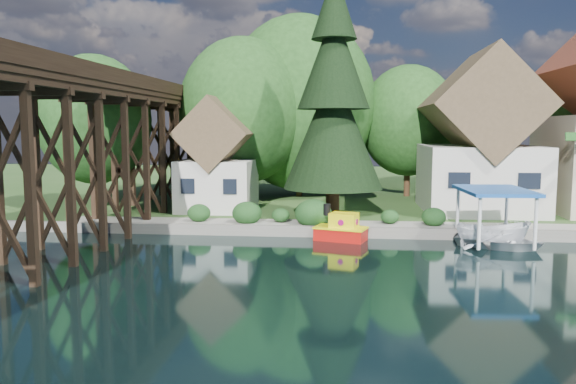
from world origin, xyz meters
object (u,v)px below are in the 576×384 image
Objects in this scene: trestle_bridge at (86,144)px; shed at (217,162)px; boat_white_a at (499,239)px; tugboat at (341,229)px; boat_canopy at (494,222)px; conifer at (333,100)px; house_left at (480,144)px.

trestle_bridge reaches higher than shed.
trestle_bridge is 22.40m from boat_white_a.
trestle_bridge is 14.03× the size of tugboat.
boat_canopy is (16.58, -8.30, -2.51)m from shed.
shed is at bearing 61.81° from trestle_bridge.
trestle_bridge is at bearing 115.74° from boat_white_a.
tugboat is 8.25m from boat_white_a.
shed is 0.51× the size of conifer.
boat_canopy is at bearing 2.73° from trestle_bridge.
shed reaches higher than boat_canopy.
conifer is 8.75m from tugboat.
house_left is 2.23× the size of boat_canopy.
boat_white_a is (-1.16, -9.97, -4.69)m from house_left.
shed is at bearing 162.29° from conifer.
conifer reaches higher than tugboat.
trestle_bridge reaches higher than boat_canopy.
conifer reaches higher than trestle_bridge.
tugboat is at bearing -40.28° from shed.
trestle_bridge is at bearing -152.64° from conifer.
shed is at bearing -175.23° from house_left.
tugboat is at bearing -82.74° from conifer.
conifer is (-9.94, -4.07, 2.79)m from house_left.
trestle_bridge is 14.92m from conifer.
house_left is at bearing 81.77° from boat_canopy.
shed is (5.00, 9.33, -1.52)m from trestle_bridge.
trestle_bridge is at bearing -171.74° from tugboat.
shed reaches higher than tugboat.
conifer is at bearing 79.61° from boat_white_a.
house_left is 10.61m from boat_canopy.
tugboat is at bearing 105.63° from boat_white_a.
trestle_bridge is 5.63× the size of shed.
shed is (-18.00, -1.50, -1.31)m from house_left.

